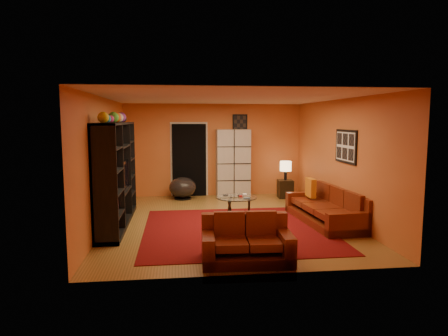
{
  "coord_description": "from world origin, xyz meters",
  "views": [
    {
      "loc": [
        -1.05,
        -8.29,
        2.16
      ],
      "look_at": [
        -0.05,
        0.1,
        1.13
      ],
      "focal_mm": 32.0,
      "sensor_mm": 36.0,
      "label": 1
    }
  ],
  "objects": [
    {
      "name": "doorway",
      "position": [
        -0.7,
        2.96,
        1.02
      ],
      "size": [
        0.95,
        0.1,
        2.04
      ],
      "primitive_type": "cube",
      "color": "black",
      "rests_on": "floor"
    },
    {
      "name": "tv",
      "position": [
        -2.23,
        0.06,
        1.01
      ],
      "size": [
        1.01,
        0.13,
        0.58
      ],
      "primitive_type": "imported",
      "rotation": [
        0.0,
        0.0,
        1.57
      ],
      "color": "black",
      "rests_on": "entertainment_unit"
    },
    {
      "name": "coffee_table",
      "position": [
        0.25,
        0.28,
        0.41
      ],
      "size": [
        0.91,
        0.91,
        0.45
      ],
      "rotation": [
        0.0,
        0.0,
        -0.1
      ],
      "color": "silver",
      "rests_on": "floor"
    },
    {
      "name": "entertainment_unit",
      "position": [
        -2.27,
        0.0,
        1.05
      ],
      "size": [
        0.45,
        3.0,
        2.1
      ],
      "primitive_type": "cube",
      "color": "black",
      "rests_on": "floor"
    },
    {
      "name": "bowl_chair",
      "position": [
        -0.9,
        2.5,
        0.32
      ],
      "size": [
        0.74,
        0.74,
        0.6
      ],
      "color": "black",
      "rests_on": "floor"
    },
    {
      "name": "table_lamp",
      "position": [
        1.93,
        2.34,
        0.87
      ],
      "size": [
        0.31,
        0.31,
        0.52
      ],
      "color": "black",
      "rests_on": "side_table"
    },
    {
      "name": "sofa",
      "position": [
        2.14,
        -0.37,
        0.28
      ],
      "size": [
        1.11,
        2.39,
        0.85
      ],
      "rotation": [
        0.0,
        0.0,
        0.07
      ],
      "color": "#55180B",
      "rests_on": "rug"
    },
    {
      "name": "wall_right",
      "position": [
        2.5,
        0.0,
        1.3
      ],
      "size": [
        0.0,
        6.0,
        6.0
      ],
      "primitive_type": "plane",
      "rotation": [
        1.57,
        0.0,
        -1.57
      ],
      "color": "#C3602A",
      "rests_on": "floor"
    },
    {
      "name": "wall_art_right",
      "position": [
        2.48,
        -0.3,
        1.6
      ],
      "size": [
        0.03,
        1.0,
        0.7
      ],
      "primitive_type": "cube",
      "color": "black",
      "rests_on": "wall_right"
    },
    {
      "name": "wall_left",
      "position": [
        -2.5,
        0.0,
        1.3
      ],
      "size": [
        0.0,
        6.0,
        6.0
      ],
      "primitive_type": "plane",
      "rotation": [
        1.57,
        0.0,
        1.57
      ],
      "color": "#C3602A",
      "rests_on": "floor"
    },
    {
      "name": "rug",
      "position": [
        0.1,
        -0.7,
        0.01
      ],
      "size": [
        3.6,
        3.6,
        0.01
      ],
      "primitive_type": "cube",
      "color": "#4F090B",
      "rests_on": "floor"
    },
    {
      "name": "storage_cabinet",
      "position": [
        0.53,
        2.8,
        0.94
      ],
      "size": [
        0.95,
        0.44,
        1.89
      ],
      "primitive_type": "cube",
      "rotation": [
        0.0,
        0.0,
        0.02
      ],
      "color": "#BAB4AC",
      "rests_on": "floor"
    },
    {
      "name": "throw_pillow",
      "position": [
        1.95,
        0.31,
        0.63
      ],
      "size": [
        0.12,
        0.42,
        0.42
      ],
      "primitive_type": "cube",
      "color": "#CA6F16",
      "rests_on": "sofa"
    },
    {
      "name": "wall_back",
      "position": [
        0.0,
        3.0,
        1.3
      ],
      "size": [
        6.0,
        0.0,
        6.0
      ],
      "primitive_type": "plane",
      "rotation": [
        1.57,
        0.0,
        0.0
      ],
      "color": "#C3602A",
      "rests_on": "floor"
    },
    {
      "name": "side_table",
      "position": [
        1.93,
        2.34,
        0.25
      ],
      "size": [
        0.42,
        0.42,
        0.5
      ],
      "primitive_type": "cube",
      "rotation": [
        0.0,
        0.0,
        -0.05
      ],
      "color": "black",
      "rests_on": "floor"
    },
    {
      "name": "loveseat",
      "position": [
        -0.01,
        -2.42,
        0.29
      ],
      "size": [
        1.39,
        0.88,
        0.85
      ],
      "rotation": [
        0.0,
        0.0,
        1.52
      ],
      "color": "#55180B",
      "rests_on": "rug"
    },
    {
      "name": "ceiling",
      "position": [
        0.0,
        0.0,
        2.6
      ],
      "size": [
        6.0,
        6.0,
        0.0
      ],
      "primitive_type": "plane",
      "rotation": [
        3.14,
        0.0,
        0.0
      ],
      "color": "white",
      "rests_on": "wall_back"
    },
    {
      "name": "wall_front",
      "position": [
        0.0,
        -3.0,
        1.3
      ],
      "size": [
        6.0,
        0.0,
        6.0
      ],
      "primitive_type": "plane",
      "rotation": [
        -1.57,
        0.0,
        0.0
      ],
      "color": "#C3602A",
      "rests_on": "floor"
    },
    {
      "name": "floor",
      "position": [
        0.0,
        0.0,
        0.0
      ],
      "size": [
        6.0,
        6.0,
        0.0
      ],
      "primitive_type": "plane",
      "color": "brown",
      "rests_on": "ground"
    },
    {
      "name": "wall_art_back",
      "position": [
        0.75,
        2.98,
        2.05
      ],
      "size": [
        0.42,
        0.03,
        0.52
      ],
      "primitive_type": "cube",
      "color": "black",
      "rests_on": "wall_back"
    }
  ]
}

